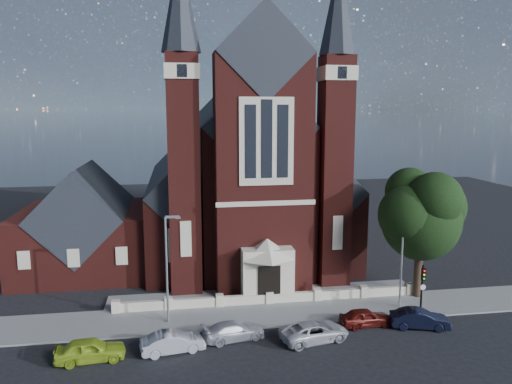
{
  "coord_description": "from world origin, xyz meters",
  "views": [
    {
      "loc": [
        -7.12,
        -31.08,
        15.52
      ],
      "look_at": [
        -0.19,
        12.0,
        8.28
      ],
      "focal_mm": 35.0,
      "sensor_mm": 36.0,
      "label": 1
    }
  ],
  "objects_px": {
    "car_white_suv": "(314,331)",
    "car_navy": "(420,319)",
    "church": "(242,177)",
    "parish_hall": "(85,230)",
    "street_tree": "(424,217)",
    "car_silver_a": "(173,342)",
    "street_lamp_right": "(403,252)",
    "car_dark_red": "(366,317)",
    "car_lime_van": "(90,350)",
    "street_lamp_left": "(168,263)",
    "traffic_signal": "(422,283)",
    "car_silver_b": "(234,331)"
  },
  "relations": [
    {
      "from": "street_tree",
      "to": "car_navy",
      "type": "distance_m",
      "value": 8.67
    },
    {
      "from": "car_silver_b",
      "to": "car_white_suv",
      "type": "distance_m",
      "value": 5.49
    },
    {
      "from": "church",
      "to": "car_lime_van",
      "type": "distance_m",
      "value": 27.94
    },
    {
      "from": "car_silver_a",
      "to": "church",
      "type": "bearing_deg",
      "value": -28.46
    },
    {
      "from": "church",
      "to": "car_white_suv",
      "type": "height_order",
      "value": "church"
    },
    {
      "from": "street_tree",
      "to": "street_lamp_left",
      "type": "bearing_deg",
      "value": -175.24
    },
    {
      "from": "traffic_signal",
      "to": "car_navy",
      "type": "height_order",
      "value": "traffic_signal"
    },
    {
      "from": "car_lime_van",
      "to": "church",
      "type": "bearing_deg",
      "value": -33.78
    },
    {
      "from": "car_white_suv",
      "to": "car_navy",
      "type": "relative_size",
      "value": 1.14
    },
    {
      "from": "church",
      "to": "parish_hall",
      "type": "height_order",
      "value": "church"
    },
    {
      "from": "street_tree",
      "to": "street_lamp_right",
      "type": "xyz_separation_m",
      "value": [
        -2.51,
        -1.71,
        -2.36
      ]
    },
    {
      "from": "street_lamp_left",
      "to": "car_navy",
      "type": "relative_size",
      "value": 1.95
    },
    {
      "from": "street_tree",
      "to": "car_silver_a",
      "type": "distance_m",
      "value": 22.08
    },
    {
      "from": "car_dark_red",
      "to": "car_lime_van",
      "type": "bearing_deg",
      "value": 94.25
    },
    {
      "from": "traffic_signal",
      "to": "car_navy",
      "type": "distance_m",
      "value": 3.01
    },
    {
      "from": "car_navy",
      "to": "parish_hall",
      "type": "bearing_deg",
      "value": 70.45
    },
    {
      "from": "church",
      "to": "car_silver_a",
      "type": "relative_size",
      "value": 8.51
    },
    {
      "from": "street_lamp_left",
      "to": "car_dark_red",
      "type": "bearing_deg",
      "value": -10.72
    },
    {
      "from": "street_tree",
      "to": "street_lamp_right",
      "type": "bearing_deg",
      "value": -145.74
    },
    {
      "from": "traffic_signal",
      "to": "car_silver_b",
      "type": "bearing_deg",
      "value": -173.25
    },
    {
      "from": "street_tree",
      "to": "traffic_signal",
      "type": "relative_size",
      "value": 2.67
    },
    {
      "from": "parish_hall",
      "to": "car_lime_van",
      "type": "bearing_deg",
      "value": -80.1
    },
    {
      "from": "car_lime_van",
      "to": "street_lamp_right",
      "type": "bearing_deg",
      "value": -83.73
    },
    {
      "from": "street_lamp_left",
      "to": "car_lime_van",
      "type": "distance_m",
      "value": 7.81
    },
    {
      "from": "street_lamp_left",
      "to": "car_white_suv",
      "type": "xyz_separation_m",
      "value": [
        9.75,
        -4.34,
        -3.94
      ]
    },
    {
      "from": "church",
      "to": "car_white_suv",
      "type": "bearing_deg",
      "value": -85.47
    },
    {
      "from": "street_lamp_left",
      "to": "car_silver_b",
      "type": "distance_m",
      "value": 6.76
    },
    {
      "from": "car_white_suv",
      "to": "car_navy",
      "type": "distance_m",
      "value": 8.04
    },
    {
      "from": "street_tree",
      "to": "car_dark_red",
      "type": "bearing_deg",
      "value": -145.91
    },
    {
      "from": "car_silver_a",
      "to": "car_white_suv",
      "type": "distance_m",
      "value": 9.5
    },
    {
      "from": "traffic_signal",
      "to": "street_lamp_right",
      "type": "bearing_deg",
      "value": 120.01
    },
    {
      "from": "street_tree",
      "to": "car_silver_b",
      "type": "bearing_deg",
      "value": -162.78
    },
    {
      "from": "church",
      "to": "car_lime_van",
      "type": "xyz_separation_m",
      "value": [
        -12.72,
        -23.73,
        -7.46
      ]
    },
    {
      "from": "street_tree",
      "to": "car_silver_a",
      "type": "bearing_deg",
      "value": -163.06
    },
    {
      "from": "street_tree",
      "to": "street_lamp_right",
      "type": "height_order",
      "value": "street_tree"
    },
    {
      "from": "street_lamp_left",
      "to": "street_lamp_right",
      "type": "bearing_deg",
      "value": 0.0
    },
    {
      "from": "car_white_suv",
      "to": "traffic_signal",
      "type": "bearing_deg",
      "value": -85.55
    },
    {
      "from": "church",
      "to": "car_navy",
      "type": "height_order",
      "value": "church"
    },
    {
      "from": "street_lamp_right",
      "to": "street_tree",
      "type": "bearing_deg",
      "value": 34.26
    },
    {
      "from": "car_lime_van",
      "to": "car_white_suv",
      "type": "height_order",
      "value": "car_lime_van"
    },
    {
      "from": "church",
      "to": "car_dark_red",
      "type": "height_order",
      "value": "church"
    },
    {
      "from": "parish_hall",
      "to": "car_lime_van",
      "type": "relative_size",
      "value": 2.85
    },
    {
      "from": "street_lamp_left",
      "to": "parish_hall",
      "type": "bearing_deg",
      "value": 120.02
    },
    {
      "from": "car_silver_a",
      "to": "car_white_suv",
      "type": "relative_size",
      "value": 0.86
    },
    {
      "from": "church",
      "to": "car_silver_b",
      "type": "height_order",
      "value": "church"
    },
    {
      "from": "street_lamp_left",
      "to": "car_lime_van",
      "type": "xyz_separation_m",
      "value": [
        -4.81,
        -4.79,
        -3.87
      ]
    },
    {
      "from": "parish_hall",
      "to": "street_lamp_right",
      "type": "relative_size",
      "value": 1.51
    },
    {
      "from": "car_white_suv",
      "to": "car_navy",
      "type": "xyz_separation_m",
      "value": [
        8.01,
        0.72,
        0.02
      ]
    },
    {
      "from": "parish_hall",
      "to": "street_tree",
      "type": "relative_size",
      "value": 1.14
    },
    {
      "from": "car_dark_red",
      "to": "traffic_signal",
      "type": "bearing_deg",
      "value": -79.59
    }
  ]
}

